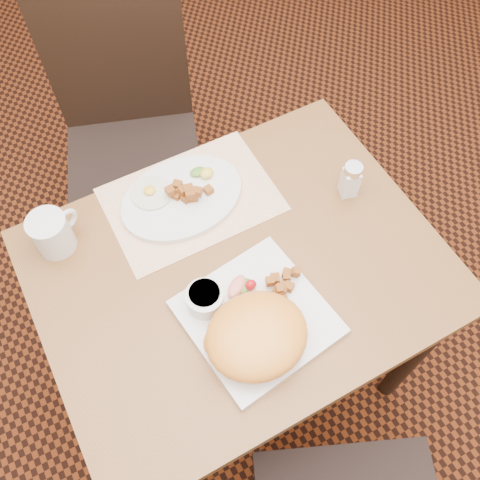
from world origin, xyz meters
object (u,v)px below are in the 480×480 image
(table, at_px, (240,288))
(plate_square, at_px, (257,317))
(salt_shaker, at_px, (351,179))
(coffee_mug, at_px, (52,233))
(chair_far, at_px, (129,127))
(plate_oval, at_px, (182,198))

(table, relative_size, plate_square, 3.21)
(salt_shaker, distance_m, coffee_mug, 0.70)
(plate_square, xyz_separation_m, salt_shaker, (0.36, 0.18, 0.04))
(chair_far, height_order, coffee_mug, chair_far)
(plate_oval, distance_m, salt_shaker, 0.40)
(table, distance_m, coffee_mug, 0.45)
(chair_far, bearing_deg, table, 110.72)
(table, height_order, salt_shaker, salt_shaker)
(table, distance_m, salt_shaker, 0.37)
(salt_shaker, bearing_deg, chair_far, 118.30)
(chair_far, bearing_deg, plate_square, 108.54)
(chair_far, relative_size, salt_shaker, 9.70)
(plate_oval, bearing_deg, chair_far, 88.00)
(plate_square, distance_m, coffee_mug, 0.49)
(table, height_order, plate_oval, plate_oval)
(plate_square, height_order, plate_oval, plate_oval)
(plate_square, bearing_deg, salt_shaker, 27.17)
(chair_far, bearing_deg, salt_shaker, 137.42)
(plate_oval, bearing_deg, coffee_mug, 175.27)
(chair_far, xyz_separation_m, coffee_mug, (-0.32, -0.45, 0.26))
(plate_square, xyz_separation_m, coffee_mug, (-0.31, 0.38, 0.04))
(chair_far, distance_m, plate_oval, 0.53)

